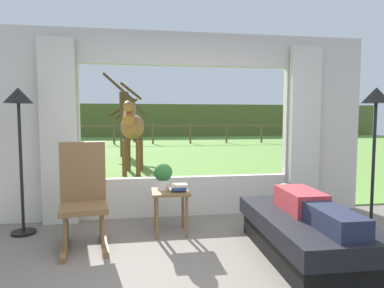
{
  "coord_description": "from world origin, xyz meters",
  "views": [
    {
      "loc": [
        -0.65,
        -2.36,
        1.38
      ],
      "look_at": [
        0.0,
        1.8,
        1.05
      ],
      "focal_mm": 31.1,
      "sensor_mm": 36.0,
      "label": 1
    }
  ],
  "objects_px": {
    "floor_lamp_left": "(19,116)",
    "pasture_tree": "(125,120)",
    "reclining_person": "(310,206)",
    "horse": "(132,127)",
    "recliner_sofa": "(307,235)",
    "potted_plant": "(163,175)",
    "book_stack": "(179,188)",
    "side_table": "(170,198)",
    "floor_lamp_right": "(375,116)",
    "rocking_chair": "(83,196)"
  },
  "relations": [
    {
      "from": "rocking_chair",
      "to": "floor_lamp_right",
      "type": "distance_m",
      "value": 3.45
    },
    {
      "from": "recliner_sofa",
      "to": "potted_plant",
      "type": "xyz_separation_m",
      "value": [
        -1.36,
        0.92,
        0.48
      ]
    },
    {
      "from": "side_table",
      "to": "pasture_tree",
      "type": "distance_m",
      "value": 8.15
    },
    {
      "from": "pasture_tree",
      "to": "floor_lamp_left",
      "type": "bearing_deg",
      "value": -96.27
    },
    {
      "from": "potted_plant",
      "to": "floor_lamp_left",
      "type": "xyz_separation_m",
      "value": [
        -1.66,
        0.2,
        0.7
      ]
    },
    {
      "from": "potted_plant",
      "to": "side_table",
      "type": "bearing_deg",
      "value": -36.87
    },
    {
      "from": "floor_lamp_left",
      "to": "potted_plant",
      "type": "bearing_deg",
      "value": -6.79
    },
    {
      "from": "rocking_chair",
      "to": "horse",
      "type": "bearing_deg",
      "value": 75.49
    },
    {
      "from": "recliner_sofa",
      "to": "rocking_chair",
      "type": "xyz_separation_m",
      "value": [
        -2.24,
        0.64,
        0.33
      ]
    },
    {
      "from": "book_stack",
      "to": "floor_lamp_left",
      "type": "distance_m",
      "value": 2.04
    },
    {
      "from": "reclining_person",
      "to": "potted_plant",
      "type": "distance_m",
      "value": 1.69
    },
    {
      "from": "side_table",
      "to": "floor_lamp_right",
      "type": "xyz_separation_m",
      "value": [
        2.38,
        -0.35,
        0.98
      ]
    },
    {
      "from": "floor_lamp_right",
      "to": "book_stack",
      "type": "bearing_deg",
      "value": 172.6
    },
    {
      "from": "book_stack",
      "to": "pasture_tree",
      "type": "height_order",
      "value": "pasture_tree"
    },
    {
      "from": "rocking_chair",
      "to": "potted_plant",
      "type": "distance_m",
      "value": 0.94
    },
    {
      "from": "floor_lamp_left",
      "to": "pasture_tree",
      "type": "height_order",
      "value": "pasture_tree"
    },
    {
      "from": "floor_lamp_right",
      "to": "pasture_tree",
      "type": "relative_size",
      "value": 0.6
    },
    {
      "from": "book_stack",
      "to": "horse",
      "type": "height_order",
      "value": "horse"
    },
    {
      "from": "side_table",
      "to": "floor_lamp_right",
      "type": "height_order",
      "value": "floor_lamp_right"
    },
    {
      "from": "reclining_person",
      "to": "floor_lamp_left",
      "type": "distance_m",
      "value": 3.36
    },
    {
      "from": "side_table",
      "to": "book_stack",
      "type": "height_order",
      "value": "book_stack"
    },
    {
      "from": "pasture_tree",
      "to": "rocking_chair",
      "type": "bearing_deg",
      "value": -90.54
    },
    {
      "from": "side_table",
      "to": "recliner_sofa",
      "type": "bearing_deg",
      "value": -33.95
    },
    {
      "from": "book_stack",
      "to": "pasture_tree",
      "type": "bearing_deg",
      "value": 96.85
    },
    {
      "from": "book_stack",
      "to": "pasture_tree",
      "type": "xyz_separation_m",
      "value": [
        -0.97,
        8.11,
        0.74
      ]
    },
    {
      "from": "rocking_chair",
      "to": "side_table",
      "type": "xyz_separation_m",
      "value": [
        0.96,
        0.22,
        -0.12
      ]
    },
    {
      "from": "rocking_chair",
      "to": "floor_lamp_left",
      "type": "relative_size",
      "value": 0.65
    },
    {
      "from": "book_stack",
      "to": "horse",
      "type": "bearing_deg",
      "value": 98.23
    },
    {
      "from": "recliner_sofa",
      "to": "side_table",
      "type": "distance_m",
      "value": 1.56
    },
    {
      "from": "potted_plant",
      "to": "pasture_tree",
      "type": "distance_m",
      "value": 8.06
    },
    {
      "from": "book_stack",
      "to": "pasture_tree",
      "type": "relative_size",
      "value": 0.07
    },
    {
      "from": "recliner_sofa",
      "to": "book_stack",
      "type": "xyz_separation_m",
      "value": [
        -1.19,
        0.81,
        0.35
      ]
    },
    {
      "from": "horse",
      "to": "floor_lamp_right",
      "type": "bearing_deg",
      "value": 126.51
    },
    {
      "from": "pasture_tree",
      "to": "reclining_person",
      "type": "bearing_deg",
      "value": -76.43
    },
    {
      "from": "recliner_sofa",
      "to": "potted_plant",
      "type": "height_order",
      "value": "potted_plant"
    },
    {
      "from": "potted_plant",
      "to": "floor_lamp_right",
      "type": "bearing_deg",
      "value": -9.52
    },
    {
      "from": "reclining_person",
      "to": "horse",
      "type": "height_order",
      "value": "horse"
    },
    {
      "from": "recliner_sofa",
      "to": "floor_lamp_right",
      "type": "relative_size",
      "value": 0.99
    },
    {
      "from": "potted_plant",
      "to": "floor_lamp_left",
      "type": "height_order",
      "value": "floor_lamp_left"
    },
    {
      "from": "potted_plant",
      "to": "horse",
      "type": "relative_size",
      "value": 0.18
    },
    {
      "from": "reclining_person",
      "to": "rocking_chair",
      "type": "distance_m",
      "value": 2.35
    },
    {
      "from": "recliner_sofa",
      "to": "reclining_person",
      "type": "xyz_separation_m",
      "value": [
        0.0,
        -0.05,
        0.3
      ]
    },
    {
      "from": "reclining_person",
      "to": "potted_plant",
      "type": "relative_size",
      "value": 4.48
    },
    {
      "from": "floor_lamp_right",
      "to": "side_table",
      "type": "bearing_deg",
      "value": 171.58
    },
    {
      "from": "potted_plant",
      "to": "horse",
      "type": "height_order",
      "value": "horse"
    },
    {
      "from": "floor_lamp_left",
      "to": "horse",
      "type": "relative_size",
      "value": 0.95
    },
    {
      "from": "floor_lamp_left",
      "to": "reclining_person",
      "type": "bearing_deg",
      "value": -21.2
    },
    {
      "from": "floor_lamp_left",
      "to": "rocking_chair",
      "type": "bearing_deg",
      "value": -31.64
    },
    {
      "from": "book_stack",
      "to": "rocking_chair",
      "type": "bearing_deg",
      "value": -170.96
    },
    {
      "from": "book_stack",
      "to": "floor_lamp_right",
      "type": "height_order",
      "value": "floor_lamp_right"
    }
  ]
}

